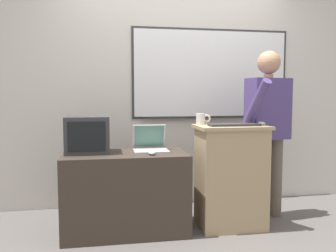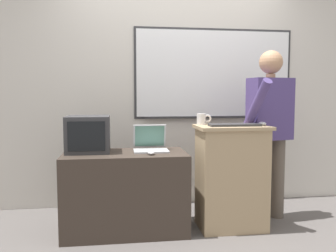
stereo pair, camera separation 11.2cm
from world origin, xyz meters
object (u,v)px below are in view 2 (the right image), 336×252
object	(u,v)px
wireless_keyboard	(235,125)
crt_monitor	(88,134)
laptop	(150,144)
computer_mouse_by_keyboard	(263,124)
lectern_podium	(231,177)
computer_mouse_by_laptop	(151,153)
coffee_mug	(202,119)
person_presenter	(270,122)
side_desk	(125,192)

from	to	relation	value
wireless_keyboard	crt_monitor	world-z (taller)	crt_monitor
laptop	computer_mouse_by_keyboard	distance (m)	1.04
lectern_podium	crt_monitor	size ratio (longest dim) A/B	2.50
computer_mouse_by_laptop	crt_monitor	distance (m)	0.61
wireless_keyboard	coffee_mug	size ratio (longest dim) A/B	3.28
person_presenter	side_desk	bearing A→B (deg)	175.03
lectern_podium	laptop	xyz separation A→B (m)	(-0.73, 0.14, 0.30)
side_desk	crt_monitor	xyz separation A→B (m)	(-0.33, 0.08, 0.52)
laptop	computer_mouse_by_laptop	size ratio (longest dim) A/B	3.11
lectern_podium	person_presenter	world-z (taller)	person_presenter
person_presenter	laptop	distance (m)	1.19
lectern_podium	side_desk	world-z (taller)	lectern_podium
computer_mouse_by_laptop	crt_monitor	world-z (taller)	crt_monitor
computer_mouse_by_keyboard	lectern_podium	bearing A→B (deg)	171.62
laptop	computer_mouse_by_laptop	world-z (taller)	laptop
computer_mouse_by_laptop	computer_mouse_by_keyboard	bearing A→B (deg)	2.84
person_presenter	computer_mouse_by_laptop	world-z (taller)	person_presenter
side_desk	computer_mouse_by_keyboard	bearing A→B (deg)	-4.14
lectern_podium	laptop	world-z (taller)	laptop
side_desk	person_presenter	size ratio (longest dim) A/B	0.66
computer_mouse_by_laptop	crt_monitor	size ratio (longest dim) A/B	0.26
wireless_keyboard	computer_mouse_by_laptop	bearing A→B (deg)	-177.27
person_presenter	coffee_mug	distance (m)	0.69
computer_mouse_by_keyboard	coffee_mug	world-z (taller)	coffee_mug
crt_monitor	person_presenter	bearing A→B (deg)	1.76
person_presenter	computer_mouse_by_keyboard	size ratio (longest dim) A/B	16.56
person_presenter	computer_mouse_by_keyboard	bearing A→B (deg)	-137.44
laptop	wireless_keyboard	size ratio (longest dim) A/B	0.68
lectern_podium	coffee_mug	size ratio (longest dim) A/B	6.80
crt_monitor	coffee_mug	distance (m)	1.06
wireless_keyboard	lectern_podium	bearing A→B (deg)	95.44
lectern_podium	wireless_keyboard	size ratio (longest dim) A/B	2.07
side_desk	crt_monitor	world-z (taller)	crt_monitor
person_presenter	wireless_keyboard	world-z (taller)	person_presenter
side_desk	laptop	distance (m)	0.49
laptop	computer_mouse_by_laptop	distance (m)	0.24
coffee_mug	computer_mouse_by_laptop	bearing A→B (deg)	-154.51
laptop	crt_monitor	size ratio (longest dim) A/B	0.82
person_presenter	computer_mouse_by_keyboard	xyz separation A→B (m)	(-0.17, -0.22, 0.01)
lectern_podium	wireless_keyboard	world-z (taller)	wireless_keyboard
computer_mouse_by_keyboard	computer_mouse_by_laptop	bearing A→B (deg)	-177.16
laptop	lectern_podium	bearing A→B (deg)	-10.87
computer_mouse_by_keyboard	crt_monitor	xyz separation A→B (m)	(-1.57, 0.17, -0.09)
side_desk	crt_monitor	bearing A→B (deg)	165.99
computer_mouse_by_laptop	coffee_mug	world-z (taller)	coffee_mug
person_presenter	wireless_keyboard	xyz separation A→B (m)	(-0.44, -0.24, 0.00)
wireless_keyboard	crt_monitor	xyz separation A→B (m)	(-1.30, 0.19, -0.08)
person_presenter	laptop	bearing A→B (deg)	171.68
coffee_mug	crt_monitor	bearing A→B (deg)	-179.00
lectern_podium	laptop	distance (m)	0.80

